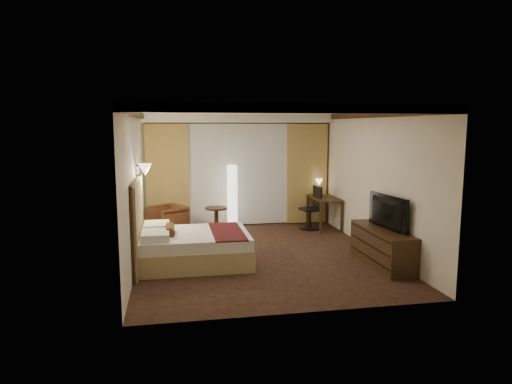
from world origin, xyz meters
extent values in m
cube|color=black|center=(0.00, 0.00, 0.00)|extent=(4.50, 5.50, 0.01)
cube|color=white|center=(0.00, 0.00, 2.70)|extent=(4.50, 5.50, 0.01)
cube|color=#EEE7CE|center=(0.00, 2.75, 1.35)|extent=(4.50, 0.02, 2.70)
cube|color=#EEE7CE|center=(-2.25, 0.00, 1.35)|extent=(0.02, 5.50, 2.70)
cube|color=#EEE7CE|center=(2.25, 0.00, 1.35)|extent=(0.02, 5.50, 2.70)
cube|color=white|center=(0.00, 2.50, 2.60)|extent=(4.50, 0.50, 0.20)
cube|color=silver|center=(0.00, 2.67, 1.25)|extent=(2.48, 0.04, 2.45)
cube|color=tan|center=(-1.70, 2.61, 1.25)|extent=(1.00, 0.14, 2.45)
cube|color=tan|center=(1.70, 2.61, 1.25)|extent=(1.00, 0.14, 2.45)
imported|color=#491E15|center=(-1.72, 1.94, 0.37)|extent=(0.94, 0.96, 0.74)
imported|color=black|center=(1.97, -0.98, 0.97)|extent=(0.77, 1.18, 0.15)
camera|label=1|loc=(-1.62, -8.22, 2.43)|focal=32.00mm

